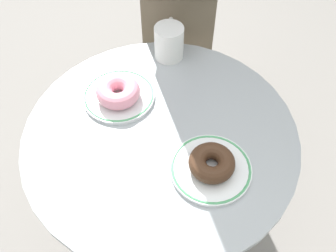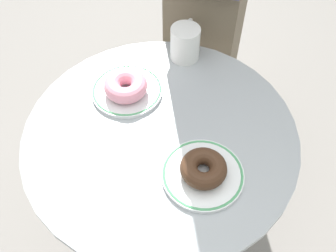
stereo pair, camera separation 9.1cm
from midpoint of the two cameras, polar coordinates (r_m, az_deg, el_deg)
name	(u,v)px [view 2 (the right image)]	position (r m, az deg, el deg)	size (l,w,h in m)	color
ground_plane	(163,240)	(1.57, 1.03, -16.96)	(7.00, 7.00, 0.02)	gray
cafe_table	(162,178)	(1.12, 1.39, -8.05)	(0.68, 0.68, 0.71)	#999EA3
plate_left	(127,90)	(1.01, -3.61, 5.23)	(0.19, 0.19, 0.01)	white
plate_right	(203,174)	(0.86, 8.29, -7.40)	(0.19, 0.19, 0.01)	white
donut_pink_frosted	(126,86)	(0.99, -3.74, 5.89)	(0.11, 0.11, 0.04)	pink
donut_chocolate	(204,168)	(0.84, 8.48, -6.54)	(0.10, 0.10, 0.04)	#422819
coffee_mug	(185,42)	(1.09, 5.09, 12.32)	(0.08, 0.12, 0.10)	white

